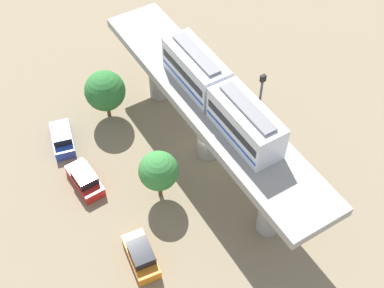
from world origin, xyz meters
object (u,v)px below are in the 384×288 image
at_px(parked_car_blue, 62,138).
at_px(tree_near_viaduct, 105,91).
at_px(parked_car_orange, 141,256).
at_px(tree_mid_lot, 159,171).
at_px(train, 220,95).
at_px(parked_car_red, 85,180).
at_px(signal_post, 258,114).

distance_m(parked_car_blue, tree_near_viaduct, 5.91).
relative_size(parked_car_orange, tree_mid_lot, 0.87).
xyz_separation_m(train, tree_mid_lot, (5.91, 0.37, -5.31)).
bearing_deg(tree_mid_lot, train, -176.40).
xyz_separation_m(train, parked_car_red, (10.95, -3.97, -7.97)).
bearing_deg(tree_near_viaduct, signal_post, 128.43).
xyz_separation_m(parked_car_blue, tree_mid_lot, (-4.92, 9.80, 2.66)).
height_order(parked_car_blue, tree_mid_lot, tree_mid_lot).
distance_m(train, tree_near_viaduct, 13.04).
bearing_deg(tree_mid_lot, tree_near_viaduct, -91.52).
bearing_deg(train, tree_mid_lot, 3.60).
relative_size(parked_car_orange, tree_near_viaduct, 0.84).
distance_m(parked_car_orange, parked_car_blue, 14.45).
xyz_separation_m(parked_car_orange, tree_near_viaduct, (-4.54, -15.47, 2.59)).
relative_size(train, signal_post, 1.39).
height_order(train, parked_car_blue, train).
height_order(parked_car_blue, tree_near_viaduct, tree_near_viaduct).
bearing_deg(signal_post, train, -14.93).
bearing_deg(parked_car_orange, parked_car_red, -77.36).
bearing_deg(parked_car_red, train, 156.98).
distance_m(parked_car_red, parked_car_blue, 5.46).
bearing_deg(train, parked_car_orange, 26.22).
bearing_deg(parked_car_red, tree_near_viaduct, -132.47).
bearing_deg(tree_near_viaduct, parked_car_red, 50.64).
height_order(tree_near_viaduct, tree_mid_lot, tree_near_viaduct).
bearing_deg(parked_car_red, parked_car_orange, 91.89).
height_order(parked_car_orange, tree_mid_lot, tree_mid_lot).
xyz_separation_m(parked_car_red, tree_mid_lot, (-5.04, 4.34, 2.66)).
distance_m(tree_near_viaduct, signal_post, 14.66).
height_order(tree_mid_lot, signal_post, signal_post).
xyz_separation_m(train, tree_near_viaduct, (5.62, -10.46, -5.38)).
xyz_separation_m(tree_mid_lot, signal_post, (-9.31, 0.53, 2.01)).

